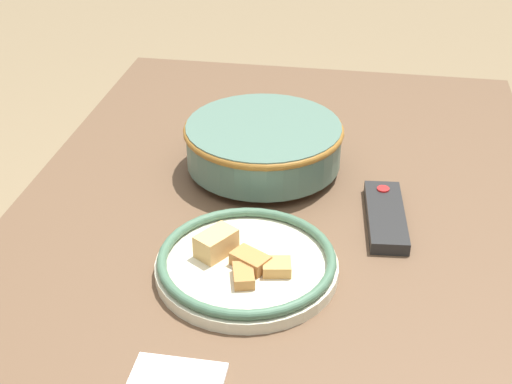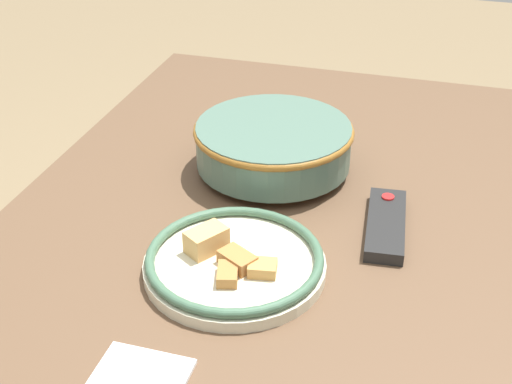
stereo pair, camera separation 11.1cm
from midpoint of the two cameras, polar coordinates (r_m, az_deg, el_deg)
name	(u,v)px [view 2 (the right image)]	position (r m, az deg, el deg)	size (l,w,h in m)	color
dining_table	(258,300)	(1.09, 3.10, -8.73)	(1.50, 0.87, 0.72)	brown
noodle_bowl	(273,145)	(1.23, 3.98, 3.74)	(0.28, 0.28, 0.09)	#4C6B5B
food_plate	(234,262)	(1.00, 1.40, -5.72)	(0.26, 0.26, 0.05)	beige
tv_remote	(386,224)	(1.12, 13.16, -2.63)	(0.19, 0.07, 0.02)	black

